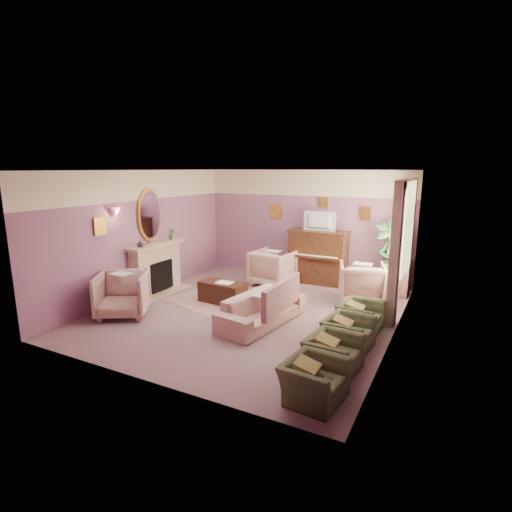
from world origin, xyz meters
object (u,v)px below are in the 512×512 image
at_px(olive_chair_c, 348,328).
at_px(television, 319,220).
at_px(coffee_table, 223,292).
at_px(floral_armchair_right, 362,281).
at_px(olive_chair_b, 333,348).
at_px(side_table, 394,278).
at_px(piano, 318,257).
at_px(sofa, 262,304).
at_px(floral_armchair_front, 122,292).
at_px(olive_chair_d, 360,312).
at_px(floral_armchair_left, 273,266).
at_px(olive_chair_a, 314,374).

bearing_deg(olive_chair_c, television, 116.50).
relative_size(coffee_table, floral_armchair_right, 1.04).
relative_size(olive_chair_b, side_table, 1.13).
bearing_deg(piano, floral_armchair_right, -38.06).
bearing_deg(sofa, floral_armchair_front, -161.26).
xyz_separation_m(floral_armchair_right, olive_chair_d, (0.33, -1.54, -0.14)).
height_order(coffee_table, floral_armchair_left, floral_armchair_left).
height_order(television, olive_chair_d, television).
relative_size(coffee_table, side_table, 1.43).
relative_size(piano, sofa, 0.72).
bearing_deg(floral_armchair_right, television, 143.29).
height_order(floral_armchair_left, floral_armchair_front, same).
height_order(sofa, olive_chair_a, sofa).
height_order(piano, floral_armchair_right, piano).
distance_m(piano, side_table, 1.88).
distance_m(coffee_table, floral_armchair_front, 2.06).
relative_size(piano, coffee_table, 1.40).
bearing_deg(floral_armchair_right, floral_armchair_left, 171.26).
relative_size(sofa, olive_chair_b, 2.45).
relative_size(floral_armchair_left, olive_chair_d, 1.21).
bearing_deg(sofa, olive_chair_b, -33.43).
relative_size(olive_chair_a, olive_chair_d, 1.00).
xyz_separation_m(floral_armchair_left, side_table, (2.78, 0.66, -0.13)).
xyz_separation_m(floral_armchair_left, olive_chair_c, (2.60, -2.71, -0.14)).
bearing_deg(olive_chair_d, coffee_table, 176.77).
bearing_deg(television, floral_armchair_left, -144.81).
height_order(floral_armchair_left, olive_chair_c, floral_armchair_left).
xyz_separation_m(piano, olive_chair_c, (1.68, -3.42, -0.31)).
bearing_deg(television, olive_chair_c, -63.50).
height_order(piano, side_table, piano).
height_order(floral_armchair_right, olive_chair_d, floral_armchair_right).
relative_size(sofa, side_table, 2.77).
xyz_separation_m(olive_chair_a, olive_chair_c, (0.00, 1.64, 0.00)).
xyz_separation_m(television, floral_armchair_right, (1.34, -1.00, -1.12)).
relative_size(coffee_table, olive_chair_c, 1.26).
relative_size(coffee_table, olive_chair_a, 1.26).
bearing_deg(olive_chair_c, side_table, 87.00).
distance_m(coffee_table, floral_armchair_right, 2.99).
relative_size(olive_chair_d, side_table, 1.13).
xyz_separation_m(olive_chair_a, side_table, (0.18, 5.02, 0.01)).
distance_m(coffee_table, olive_chair_b, 3.49).
distance_m(sofa, floral_armchair_left, 2.58).
relative_size(floral_armchair_left, olive_chair_c, 1.21).
height_order(olive_chair_a, olive_chair_d, same).
relative_size(piano, floral_armchair_left, 1.46).
xyz_separation_m(sofa, floral_armchair_right, (1.36, 2.06, 0.09)).
bearing_deg(olive_chair_a, piano, 108.37).
distance_m(sofa, olive_chair_c, 1.72).
xyz_separation_m(television, olive_chair_b, (1.68, -4.19, -1.26)).
bearing_deg(olive_chair_a, floral_armchair_right, 94.77).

